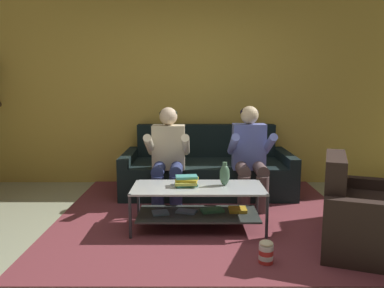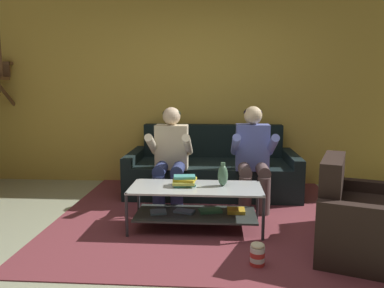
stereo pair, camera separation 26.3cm
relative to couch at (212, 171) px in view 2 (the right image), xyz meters
name	(u,v)px [view 2 (the right image)]	position (x,y,z in m)	size (l,w,h in m)	color
ground	(193,256)	(-0.12, -1.91, -0.28)	(16.80, 16.80, 0.00)	#A7AC8D
back_partition	(205,82)	(-0.12, 0.55, 1.17)	(8.40, 0.12, 2.90)	gold
couch	(212,171)	(0.00, 0.00, 0.00)	(2.16, 0.99, 0.86)	black
person_seated_left	(171,153)	(-0.47, -0.58, 0.35)	(0.50, 0.58, 1.15)	navy
person_seated_right	(253,153)	(0.47, -0.58, 0.35)	(0.50, 0.58, 1.16)	brown
coffee_table	(197,201)	(-0.13, -1.31, 0.00)	(1.27, 0.55, 0.43)	silver
area_rug	(205,211)	(-0.07, -0.78, -0.27)	(3.08, 3.25, 0.01)	brown
vase	(223,175)	(0.12, -1.26, 0.26)	(0.10, 0.10, 0.23)	#496F52
book_stack	(184,181)	(-0.25, -1.29, 0.20)	(0.23, 0.20, 0.10)	teal
armchair	(373,225)	(1.34, -1.82, 0.00)	(1.15, 1.15, 0.81)	black
popcorn_tub	(257,254)	(0.39, -2.05, -0.18)	(0.11, 0.11, 0.19)	red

